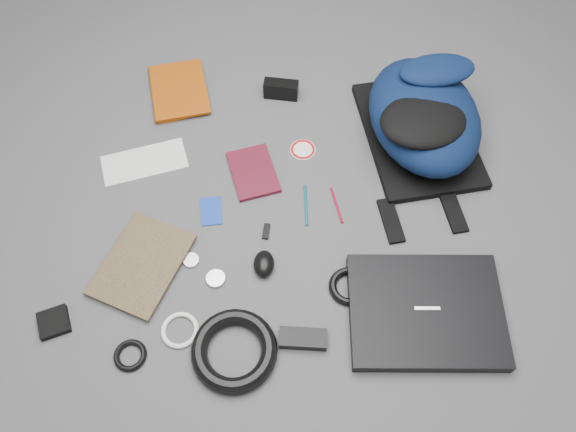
# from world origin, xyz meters

# --- Properties ---
(ground) EXTENTS (4.00, 4.00, 0.00)m
(ground) POSITION_xyz_m (0.00, 0.00, 0.00)
(ground) COLOR #4F4F51
(ground) RESTS_ON ground
(backpack) EXTENTS (0.44, 0.55, 0.20)m
(backpack) POSITION_xyz_m (0.37, 0.32, 0.10)
(backpack) COLOR black
(backpack) RESTS_ON ground
(laptop) EXTENTS (0.40, 0.32, 0.04)m
(laptop) POSITION_xyz_m (0.37, -0.25, 0.02)
(laptop) COLOR black
(laptop) RESTS_ON ground
(textbook_red) EXTENTS (0.23, 0.27, 0.03)m
(textbook_red) POSITION_xyz_m (-0.46, 0.42, 0.01)
(textbook_red) COLOR #8F3808
(textbook_red) RESTS_ON ground
(comic_book) EXTENTS (0.27, 0.31, 0.02)m
(comic_book) POSITION_xyz_m (-0.47, -0.14, 0.01)
(comic_book) COLOR #A27E0B
(comic_book) RESTS_ON ground
(envelope) EXTENTS (0.27, 0.19, 0.00)m
(envelope) POSITION_xyz_m (-0.44, 0.17, 0.00)
(envelope) COLOR white
(envelope) RESTS_ON ground
(dvd_case) EXTENTS (0.18, 0.21, 0.01)m
(dvd_case) POSITION_xyz_m (-0.11, 0.15, 0.01)
(dvd_case) COLOR #420C18
(dvd_case) RESTS_ON ground
(compact_camera) EXTENTS (0.11, 0.05, 0.06)m
(compact_camera) POSITION_xyz_m (-0.05, 0.45, 0.03)
(compact_camera) COLOR black
(compact_camera) RESTS_ON ground
(sticker_disc) EXTENTS (0.09, 0.09, 0.00)m
(sticker_disc) POSITION_xyz_m (0.03, 0.24, 0.00)
(sticker_disc) COLOR white
(sticker_disc) RESTS_ON ground
(pen_teal) EXTENTS (0.02, 0.13, 0.01)m
(pen_teal) POSITION_xyz_m (0.05, 0.05, 0.00)
(pen_teal) COLOR #0B5569
(pen_teal) RESTS_ON ground
(pen_red) EXTENTS (0.04, 0.12, 0.01)m
(pen_red) POSITION_xyz_m (0.13, 0.05, 0.00)
(pen_red) COLOR maroon
(pen_red) RESTS_ON ground
(id_badge) EXTENTS (0.08, 0.10, 0.00)m
(id_badge) POSITION_xyz_m (-0.22, 0.01, 0.00)
(id_badge) COLOR #1639A7
(id_badge) RESTS_ON ground
(usb_black) EXTENTS (0.02, 0.05, 0.01)m
(usb_black) POSITION_xyz_m (-0.06, -0.04, 0.00)
(usb_black) COLOR black
(usb_black) RESTS_ON ground
(mouse) EXTENTS (0.06, 0.08, 0.04)m
(mouse) POSITION_xyz_m (-0.05, -0.15, 0.02)
(mouse) COLOR black
(mouse) RESTS_ON ground
(headphone_left) EXTENTS (0.06, 0.06, 0.01)m
(headphone_left) POSITION_xyz_m (-0.18, -0.20, 0.01)
(headphone_left) COLOR #BABBBD
(headphone_left) RESTS_ON ground
(headphone_right) EXTENTS (0.05, 0.05, 0.01)m
(headphone_right) POSITION_xyz_m (-0.25, -0.15, 0.01)
(headphone_right) COLOR #B0B0B2
(headphone_right) RESTS_ON ground
(cable_coil) EXTENTS (0.14, 0.14, 0.02)m
(cable_coil) POSITION_xyz_m (0.17, -0.19, 0.01)
(cable_coil) COLOR black
(cable_coil) RESTS_ON ground
(power_brick) EXTENTS (0.12, 0.05, 0.03)m
(power_brick) POSITION_xyz_m (0.06, -0.34, 0.01)
(power_brick) COLOR black
(power_brick) RESTS_ON ground
(power_cord_coil) EXTENTS (0.23, 0.23, 0.04)m
(power_cord_coil) POSITION_xyz_m (-0.10, -0.39, 0.02)
(power_cord_coil) COLOR black
(power_cord_coil) RESTS_ON ground
(pouch) EXTENTS (0.10, 0.10, 0.02)m
(pouch) POSITION_xyz_m (-0.57, -0.34, 0.01)
(pouch) COLOR black
(pouch) RESTS_ON ground
(earbud_coil) EXTENTS (0.10, 0.10, 0.02)m
(earbud_coil) POSITION_xyz_m (-0.36, -0.41, 0.01)
(earbud_coil) COLOR black
(earbud_coil) RESTS_ON ground
(white_cable_coil) EXTENTS (0.10, 0.10, 0.01)m
(white_cable_coil) POSITION_xyz_m (-0.25, -0.34, 0.01)
(white_cable_coil) COLOR white
(white_cable_coil) RESTS_ON ground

